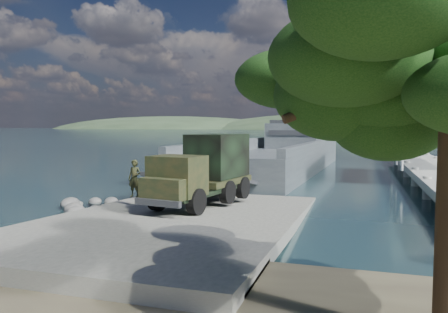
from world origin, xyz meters
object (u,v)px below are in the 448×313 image
pier (433,162)px  soldier (135,186)px  military_truck (205,169)px  sailboat_far (438,162)px  landing_craft (272,162)px  overhang_tree (424,64)px

pier → soldier: (-16.16, -18.10, -0.17)m
military_truck → sailboat_far: sailboat_far is taller
landing_craft → sailboat_far: 20.44m
pier → military_truck: bearing=-127.8°
sailboat_far → overhang_tree: size_ratio=0.76×
pier → overhang_tree: bearing=-98.8°
overhang_tree → landing_craft: bearing=105.6°
pier → sailboat_far: sailboat_far is taller
sailboat_far → overhang_tree: bearing=-86.7°
pier → landing_craft: 14.62m
pier → sailboat_far: (2.97, 16.78, -1.29)m
military_truck → soldier: size_ratio=4.18×
pier → soldier: bearing=-131.8°
landing_craft → soldier: size_ratio=19.25×
landing_craft → sailboat_far: (16.70, 11.77, -0.55)m
pier → overhang_tree: overhang_tree is taller
military_truck → overhang_tree: overhang_tree is taller
soldier → military_truck: bearing=28.7°
sailboat_far → pier: bearing=-87.4°
overhang_tree → military_truck: bearing=126.2°
pier → military_truck: pier is taller
military_truck → sailboat_far: 37.10m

